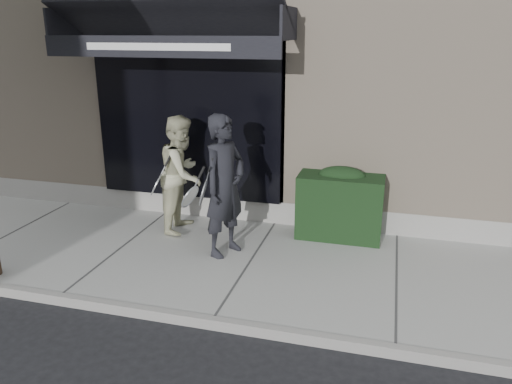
% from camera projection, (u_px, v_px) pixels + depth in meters
% --- Properties ---
extents(ground, '(80.00, 80.00, 0.00)m').
position_uv_depth(ground, '(251.00, 268.00, 7.10)').
color(ground, black).
rests_on(ground, ground).
extents(sidewalk, '(20.00, 3.00, 0.12)m').
position_uv_depth(sidewalk, '(250.00, 265.00, 7.08)').
color(sidewalk, '#A2A39D').
rests_on(sidewalk, ground).
extents(curb, '(20.00, 0.10, 0.14)m').
position_uv_depth(curb, '(213.00, 323.00, 5.65)').
color(curb, gray).
rests_on(curb, ground).
extents(building_facade, '(14.30, 8.04, 5.64)m').
position_uv_depth(building_facade, '(312.00, 54.00, 10.80)').
color(building_facade, '#C7B298').
rests_on(building_facade, ground).
extents(hedge, '(1.30, 0.70, 1.14)m').
position_uv_depth(hedge, '(340.00, 204.00, 7.76)').
color(hedge, black).
rests_on(hedge, sidewalk).
extents(pedestrian_front, '(0.86, 1.00, 2.04)m').
position_uv_depth(pedestrian_front, '(225.00, 186.00, 7.02)').
color(pedestrian_front, black).
rests_on(pedestrian_front, sidewalk).
extents(pedestrian_back, '(0.77, 1.01, 1.87)m').
position_uv_depth(pedestrian_back, '(182.00, 174.00, 7.93)').
color(pedestrian_back, beige).
rests_on(pedestrian_back, sidewalk).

